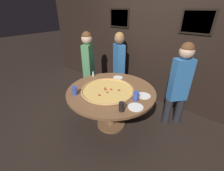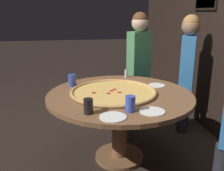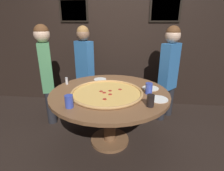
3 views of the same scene
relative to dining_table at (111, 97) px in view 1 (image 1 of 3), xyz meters
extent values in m
plane|color=black|center=(0.00, 0.00, -0.60)|extent=(24.00, 24.00, 0.00)
cube|color=black|center=(0.00, 1.34, 0.70)|extent=(6.40, 0.06, 2.60)
cube|color=black|center=(-0.80, 1.29, 1.15)|extent=(0.52, 0.02, 0.40)
cube|color=#936B5B|center=(-0.80, 1.29, 1.15)|extent=(0.46, 0.01, 0.34)
cube|color=black|center=(0.80, 1.29, 1.15)|extent=(0.52, 0.02, 0.40)
cube|color=#936B5B|center=(0.80, 1.29, 1.15)|extent=(0.46, 0.01, 0.34)
cylinder|color=brown|center=(0.00, 0.00, 0.12)|extent=(1.47, 1.47, 0.04)
cylinder|color=brown|center=(0.00, 0.00, -0.25)|extent=(0.16, 0.16, 0.70)
cylinder|color=brown|center=(0.00, 0.00, -0.58)|extent=(0.52, 0.52, 0.04)
cylinder|color=#EAB75B|center=(-0.02, -0.06, 0.15)|extent=(0.84, 0.84, 0.01)
torus|color=tan|center=(-0.02, -0.06, 0.16)|extent=(0.88, 0.88, 0.03)
cylinder|color=#A8281E|center=(0.01, -0.01, 0.16)|extent=(0.04, 0.04, 0.00)
cylinder|color=#A8281E|center=(0.02, -0.12, 0.16)|extent=(0.04, 0.04, 0.00)
cylinder|color=#A8281E|center=(-0.02, -0.26, 0.16)|extent=(0.04, 0.04, 0.00)
cylinder|color=#A8281E|center=(0.13, 0.05, 0.16)|extent=(0.04, 0.04, 0.00)
cylinder|color=#A8281E|center=(-0.06, -0.08, 0.16)|extent=(0.04, 0.04, 0.00)
cylinder|color=#A8281E|center=(-0.10, -0.04, 0.16)|extent=(0.04, 0.04, 0.00)
cylinder|color=#384CB7|center=(-0.35, -0.47, 0.21)|extent=(0.09, 0.09, 0.13)
cylinder|color=#384CB7|center=(0.48, -0.01, 0.21)|extent=(0.09, 0.09, 0.13)
cylinder|color=black|center=(0.46, -0.36, 0.21)|extent=(0.08, 0.08, 0.13)
cylinder|color=white|center=(-0.20, 0.46, 0.15)|extent=(0.19, 0.19, 0.01)
cylinder|color=white|center=(0.57, -0.17, 0.15)|extent=(0.21, 0.21, 0.01)
cylinder|color=white|center=(0.52, 0.16, 0.15)|extent=(0.21, 0.21, 0.01)
cylinder|color=silver|center=(-0.62, 0.21, 0.19)|extent=(0.04, 0.04, 0.08)
cylinder|color=#B7B7BC|center=(-0.62, 0.21, 0.23)|extent=(0.04, 0.04, 0.01)
cylinder|color=#232328|center=(-1.00, 0.38, -0.33)|extent=(0.19, 0.19, 0.53)
cylinder|color=#232328|center=(-1.10, 0.60, -0.33)|extent=(0.19, 0.19, 0.53)
cube|color=#4C8C59|center=(-1.05, 0.49, 0.30)|extent=(0.29, 0.36, 0.74)
sphere|color=beige|center=(-1.05, 0.49, 0.79)|extent=(0.23, 0.23, 0.23)
sphere|color=brown|center=(-1.05, 0.49, 0.83)|extent=(0.21, 0.21, 0.21)
cylinder|color=#232328|center=(0.94, 0.86, -0.34)|extent=(0.20, 0.20, 0.52)
cylinder|color=#232328|center=(0.78, 0.69, -0.34)|extent=(0.20, 0.20, 0.52)
cube|color=#3370B2|center=(0.86, 0.77, 0.29)|extent=(0.33, 0.35, 0.73)
sphere|color=beige|center=(0.86, 0.77, 0.77)|extent=(0.23, 0.23, 0.23)
sphere|color=brown|center=(0.86, 0.77, 0.81)|extent=(0.21, 0.21, 0.21)
cylinder|color=#232328|center=(-0.47, 0.94, -0.34)|extent=(0.19, 0.19, 0.52)
cylinder|color=#232328|center=(-0.68, 1.06, -0.34)|extent=(0.19, 0.19, 0.52)
cube|color=#3370B2|center=(-0.57, 1.00, 0.29)|extent=(0.35, 0.30, 0.73)
sphere|color=#8C664C|center=(-0.57, 1.00, 0.76)|extent=(0.23, 0.23, 0.23)
sphere|color=#9E703D|center=(-0.57, 1.00, 0.80)|extent=(0.21, 0.21, 0.21)
camera|label=1|loc=(1.37, -1.70, 1.37)|focal=24.00mm
camera|label=2|loc=(2.34, -0.49, 0.94)|focal=40.00mm
camera|label=3|loc=(0.25, -2.00, 0.96)|focal=28.00mm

